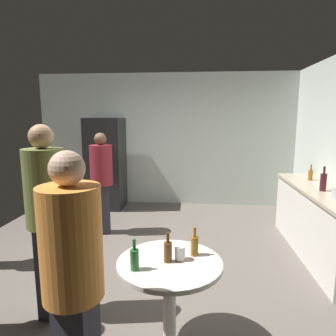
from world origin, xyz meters
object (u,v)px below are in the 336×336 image
object	(u,v)px
refrigerator	(106,163)
person_in_maroon_shirt	(102,176)
beer_bottle_amber	(194,245)
beer_bottle_brown	(168,251)
wine_bottle_on_counter	(323,182)
person_in_orange_shirt	(73,271)
beer_bottle_green	(135,259)
foreground_table	(170,274)
beer_bottle_on_counter	(310,175)
person_in_olive_shirt	(46,208)
plastic_cup_white	(180,253)

from	to	relation	value
refrigerator	person_in_maroon_shirt	size ratio (longest dim) A/B	1.14
refrigerator	beer_bottle_amber	bearing A→B (deg)	-63.18
beer_bottle_brown	beer_bottle_amber	bearing A→B (deg)	32.57
beer_bottle_amber	wine_bottle_on_counter	bearing A→B (deg)	44.78
beer_bottle_amber	person_in_orange_shirt	world-z (taller)	person_in_orange_shirt
beer_bottle_green	beer_bottle_brown	bearing A→B (deg)	32.55
foreground_table	beer_bottle_amber	size ratio (longest dim) A/B	3.48
beer_bottle_on_counter	person_in_maroon_shirt	distance (m)	3.12
beer_bottle_brown	person_in_olive_shirt	world-z (taller)	person_in_olive_shirt
foreground_table	beer_bottle_brown	world-z (taller)	beer_bottle_brown
beer_bottle_green	person_in_olive_shirt	xyz separation A→B (m)	(-0.87, 0.45, 0.21)
wine_bottle_on_counter	person_in_orange_shirt	size ratio (longest dim) A/B	0.19
refrigerator	person_in_orange_shirt	world-z (taller)	refrigerator
refrigerator	person_in_orange_shirt	distance (m)	4.41
beer_bottle_amber	plastic_cup_white	xyz separation A→B (m)	(-0.11, -0.09, -0.03)
refrigerator	beer_bottle_brown	size ratio (longest dim) A/B	7.83
refrigerator	beer_bottle_brown	world-z (taller)	refrigerator
wine_bottle_on_counter	beer_bottle_amber	distance (m)	2.24
foreground_table	beer_bottle_brown	distance (m)	0.19
beer_bottle_brown	person_in_olive_shirt	distance (m)	1.16
beer_bottle_brown	beer_bottle_green	size ratio (longest dim) A/B	1.00
plastic_cup_white	person_in_maroon_shirt	distance (m)	2.63
beer_bottle_amber	person_in_maroon_shirt	world-z (taller)	person_in_maroon_shirt
wine_bottle_on_counter	plastic_cup_white	distance (m)	2.39
person_in_orange_shirt	foreground_table	bearing A→B (deg)	-25.83
beer_bottle_on_counter	beer_bottle_green	distance (m)	3.27
beer_bottle_on_counter	beer_bottle_amber	distance (m)	2.80
refrigerator	foreground_table	xyz separation A→B (m)	(1.61, -3.66, -0.27)
plastic_cup_white	beer_bottle_on_counter	bearing A→B (deg)	52.49
wine_bottle_on_counter	beer_bottle_amber	xyz separation A→B (m)	(-1.59, -1.57, -0.20)
beer_bottle_on_counter	plastic_cup_white	xyz separation A→B (m)	(-1.79, -2.33, -0.19)
beer_bottle_brown	plastic_cup_white	distance (m)	0.10
beer_bottle_brown	beer_bottle_green	world-z (taller)	same
refrigerator	wine_bottle_on_counter	xyz separation A→B (m)	(3.38, -1.97, 0.12)
person_in_olive_shirt	plastic_cup_white	bearing A→B (deg)	-10.54
foreground_table	person_in_maroon_shirt	size ratio (longest dim) A/B	0.51
foreground_table	beer_bottle_brown	bearing A→B (deg)	-151.15
beer_bottle_brown	wine_bottle_on_counter	bearing A→B (deg)	43.63
refrigerator	beer_bottle_green	bearing A→B (deg)	-70.24
beer_bottle_amber	beer_bottle_brown	distance (m)	0.23
beer_bottle_brown	person_in_orange_shirt	xyz separation A→B (m)	(-0.48, -0.59, 0.14)
beer_bottle_brown	person_in_orange_shirt	world-z (taller)	person_in_orange_shirt
wine_bottle_on_counter	beer_bottle_brown	world-z (taller)	wine_bottle_on_counter
refrigerator	wine_bottle_on_counter	distance (m)	3.91
wine_bottle_on_counter	person_in_olive_shirt	world-z (taller)	person_in_olive_shirt
plastic_cup_white	person_in_olive_shirt	world-z (taller)	person_in_olive_shirt
refrigerator	beer_bottle_on_counter	distance (m)	3.71
beer_bottle_brown	beer_bottle_on_counter	bearing A→B (deg)	51.56
plastic_cup_white	person_in_maroon_shirt	world-z (taller)	person_in_maroon_shirt
wine_bottle_on_counter	beer_bottle_on_counter	xyz separation A→B (m)	(0.09, 0.66, -0.03)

